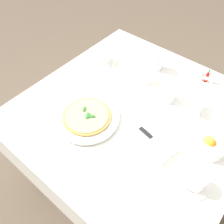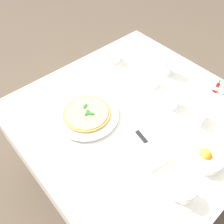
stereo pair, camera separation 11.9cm
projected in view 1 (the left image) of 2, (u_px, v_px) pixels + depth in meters
ground_plane at (128, 173)px, 1.78m from camera, size 8.00×8.00×0.00m
dining_table at (134, 125)px, 1.32m from camera, size 1.12×1.12×0.73m
pizza_plate at (87, 118)px, 1.18m from camera, size 0.32×0.32×0.02m
pizza at (87, 116)px, 1.17m from camera, size 0.24×0.24×0.02m
coffee_cup_far_left at (196, 181)px, 0.94m from camera, size 0.13×0.13×0.07m
coffee_cup_right_edge at (145, 78)px, 1.35m from camera, size 0.13×0.13×0.06m
coffee_cup_center_back at (103, 58)px, 1.47m from camera, size 0.13×0.13×0.06m
water_glass_back_corner at (169, 93)px, 1.24m from camera, size 0.08×0.08×0.11m
water_glass_left_edge at (157, 62)px, 1.41m from camera, size 0.07×0.07×0.10m
napkin_folded at (153, 141)px, 1.09m from camera, size 0.24×0.17×0.02m
dinner_knife at (154, 140)px, 1.08m from camera, size 0.20×0.05×0.01m
citrus_bowl at (209, 145)px, 1.06m from camera, size 0.15×0.15×0.07m
hot_sauce_bottle at (207, 77)px, 1.35m from camera, size 0.02×0.02×0.08m
salt_shaker at (212, 79)px, 1.35m from camera, size 0.03×0.03×0.06m
pepper_shaker at (201, 77)px, 1.36m from camera, size 0.03×0.03×0.06m
menu_card at (201, 108)px, 1.20m from camera, size 0.03×0.09×0.06m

